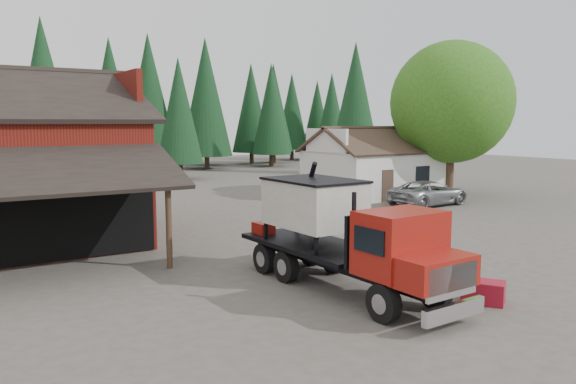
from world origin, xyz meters
TOP-DOWN VIEW (x-y plane):
  - ground at (0.00, 0.00)m, footprint 120.00×120.00m
  - farmhouse at (13.00, 13.00)m, footprint 8.60×6.42m
  - deciduous_tree at (17.01, 9.97)m, footprint 8.00×8.00m
  - conifer_backdrop at (0.00, 42.00)m, footprint 76.00×16.00m
  - near_pine_b at (6.00, 30.00)m, footprint 3.96×3.96m
  - near_pine_c at (22.00, 26.00)m, footprint 4.84×4.84m
  - near_pine_d at (-4.00, 34.00)m, footprint 5.28×5.28m
  - feed_truck at (-2.21, -2.97)m, footprint 2.58×8.16m
  - silver_car at (12.64, 7.66)m, footprint 5.42×2.78m
  - equip_box at (0.26, -6.00)m, footprint 1.17×1.30m

SIDE VIEW (x-z plane):
  - ground at x=0.00m, z-range 0.00..0.00m
  - conifer_backdrop at x=0.00m, z-range -8.00..8.00m
  - equip_box at x=0.26m, z-range 0.00..0.60m
  - silver_car at x=12.64m, z-range 0.00..1.46m
  - farmhouse at x=13.00m, z-range -0.66..3.99m
  - feed_truck at x=-2.21m, z-range -0.12..3.54m
  - near_pine_b at x=6.00m, z-range 0.69..11.09m
  - deciduous_tree at x=17.01m, z-range 0.81..11.01m
  - near_pine_c at x=22.00m, z-range 0.69..13.09m
  - near_pine_d at x=-4.00m, z-range 0.69..14.09m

